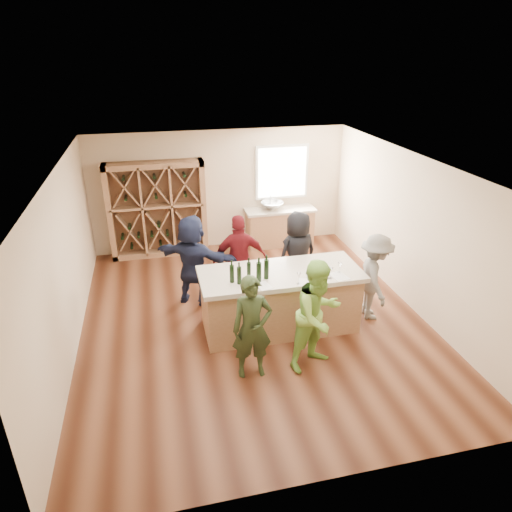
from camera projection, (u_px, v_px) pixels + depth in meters
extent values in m
cube|color=#572E1C|center=(253.00, 321.00, 8.31)|extent=(6.00, 7.00, 0.10)
cube|color=white|center=(253.00, 163.00, 7.09)|extent=(6.00, 7.00, 0.10)
cube|color=beige|center=(220.00, 189.00, 10.84)|extent=(6.00, 0.10, 2.80)
cube|color=beige|center=(331.00, 387.00, 4.56)|extent=(6.00, 0.10, 2.80)
cube|color=beige|center=(61.00, 266.00, 7.07)|extent=(0.10, 7.00, 2.80)
cube|color=beige|center=(415.00, 233.00, 8.33)|extent=(0.10, 7.00, 2.80)
cube|color=white|center=(282.00, 172.00, 10.93)|extent=(1.30, 0.06, 1.30)
cube|color=white|center=(282.00, 172.00, 10.90)|extent=(1.18, 0.01, 1.18)
cube|color=#966A47|center=(157.00, 210.00, 10.41)|extent=(2.20, 0.45, 2.20)
cube|color=#966A47|center=(280.00, 228.00, 11.22)|extent=(1.60, 0.58, 0.86)
cube|color=#BCAD99|center=(280.00, 210.00, 11.03)|extent=(1.70, 0.62, 0.06)
imported|color=silver|center=(272.00, 206.00, 10.94)|extent=(0.54, 0.54, 0.19)
cylinder|color=silver|center=(270.00, 201.00, 11.07)|extent=(0.02, 0.02, 0.30)
cube|color=#966A47|center=(280.00, 302.00, 7.84)|extent=(2.60, 1.00, 1.00)
cube|color=#BCAD99|center=(281.00, 274.00, 7.61)|extent=(2.72, 1.12, 0.08)
cylinder|color=black|center=(232.00, 274.00, 7.20)|extent=(0.08, 0.08, 0.30)
cylinder|color=black|center=(239.00, 275.00, 7.16)|extent=(0.09, 0.09, 0.29)
cylinder|color=black|center=(249.00, 270.00, 7.35)|extent=(0.08, 0.08, 0.27)
cylinder|color=black|center=(259.00, 272.00, 7.22)|extent=(0.10, 0.10, 0.34)
cylinder|color=black|center=(266.00, 269.00, 7.31)|extent=(0.11, 0.11, 0.33)
cone|color=white|center=(299.00, 278.00, 7.18)|extent=(0.09, 0.09, 0.19)
cone|color=white|center=(331.00, 273.00, 7.34)|extent=(0.08, 0.08, 0.20)
cone|color=white|center=(313.00, 269.00, 7.48)|extent=(0.08, 0.08, 0.19)
cone|color=white|center=(340.00, 268.00, 7.54)|extent=(0.07, 0.07, 0.17)
cube|color=white|center=(264.00, 286.00, 7.15)|extent=(0.26, 0.32, 0.00)
cube|color=white|center=(305.00, 282.00, 7.26)|extent=(0.28, 0.32, 0.00)
cube|color=white|center=(339.00, 276.00, 7.45)|extent=(0.30, 0.36, 0.00)
imported|color=#263319|center=(252.00, 328.00, 6.57)|extent=(0.60, 0.45, 1.62)
imported|color=#8CC64C|center=(318.00, 315.00, 6.75)|extent=(0.97, 0.78, 1.76)
imported|color=slate|center=(375.00, 277.00, 8.03)|extent=(0.67, 1.10, 1.59)
imported|color=#590F14|center=(240.00, 259.00, 8.56)|extent=(1.04, 0.57, 1.73)
imported|color=black|center=(297.00, 254.00, 8.80)|extent=(0.94, 0.74, 1.70)
imported|color=#191E38|center=(193.00, 260.00, 8.48)|extent=(1.69, 1.37, 1.76)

